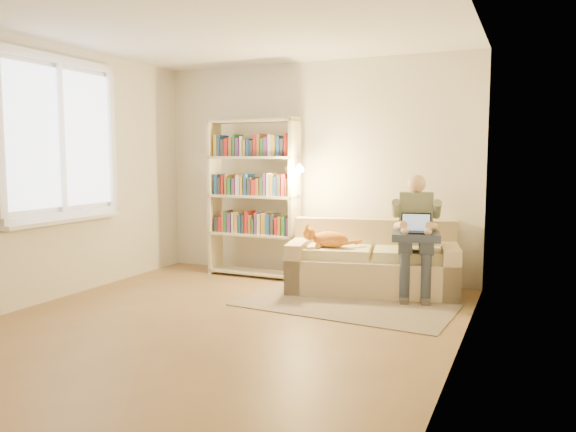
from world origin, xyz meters
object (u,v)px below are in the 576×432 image
at_px(person, 416,228).
at_px(cat, 332,239).
at_px(sofa, 372,266).
at_px(laptop, 410,228).
at_px(bookshelf, 254,190).

distance_m(person, cat, 0.90).
relative_size(person, cat, 2.19).
distance_m(sofa, cat, 0.54).
distance_m(cat, laptop, 0.85).
distance_m(person, laptop, 0.12).
height_order(person, cat, person).
relative_size(cat, laptop, 1.68).
bearing_deg(sofa, cat, -165.23).
bearing_deg(sofa, bookshelf, 161.99).
relative_size(laptop, bookshelf, 0.18).
distance_m(sofa, laptop, 0.65).
relative_size(person, laptop, 3.68).
xyz_separation_m(person, bookshelf, (-2.00, 0.21, 0.34)).
height_order(cat, laptop, laptop).
xyz_separation_m(sofa, laptop, (0.43, -0.16, 0.46)).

